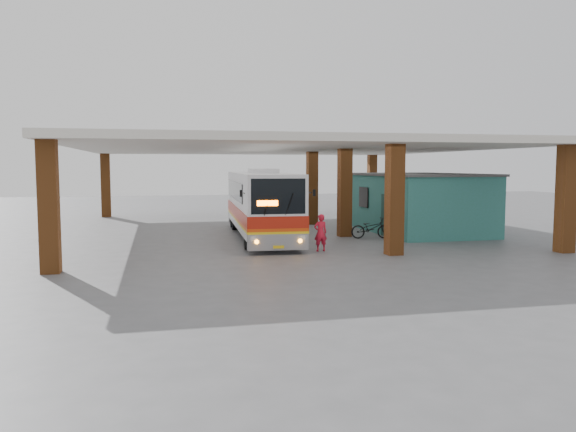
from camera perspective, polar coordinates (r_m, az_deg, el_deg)
The scene contains 8 objects.
ground at distance 24.45m, azimuth 1.35°, elevation -3.12°, with size 90.00×90.00×0.00m, color #515154.
brick_columns at distance 29.43m, azimuth 1.61°, elevation 2.52°, with size 20.10×21.60×4.35m.
canopy_roof at distance 30.66m, azimuth -0.79°, elevation 6.97°, with size 21.00×23.00×0.30m, color silver.
shop_building at distance 30.66m, azimuth 13.12°, elevation 1.35°, with size 5.20×8.20×3.11m.
coach_bus at distance 27.52m, azimuth -2.79°, elevation 1.30°, with size 3.12×11.72×3.38m.
motorcycle at distance 27.39m, azimuth 8.43°, elevation -1.22°, with size 0.67×1.93×1.01m, color black.
pedestrian at distance 23.07m, azimuth 3.32°, elevation -1.70°, with size 0.56×0.37×1.54m, color red.
red_chair at distance 34.04m, azimuth 6.03°, elevation -0.18°, with size 0.58×0.58×0.83m.
Camera 1 is at (-6.07, -23.43, 3.49)m, focal length 35.00 mm.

